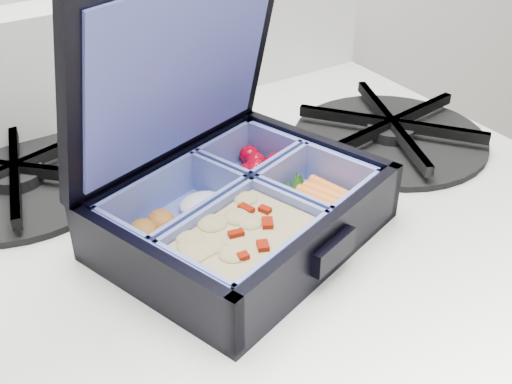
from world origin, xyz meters
TOP-DOWN VIEW (x-y plane):
  - bento_box at (-0.35, 1.68)m, footprint 0.25×0.22m
  - burner_grate at (-0.14, 1.74)m, footprint 0.22×0.22m
  - burner_grate_rear at (-0.48, 1.86)m, footprint 0.23×0.23m
  - fork at (-0.30, 1.81)m, footprint 0.09×0.20m

SIDE VIEW (x-z plane):
  - fork at x=-0.30m, z-range 0.80..0.81m
  - burner_grate_rear at x=-0.48m, z-range 0.80..0.83m
  - burner_grate at x=-0.14m, z-range 0.80..0.83m
  - bento_box at x=-0.35m, z-range 0.80..0.85m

